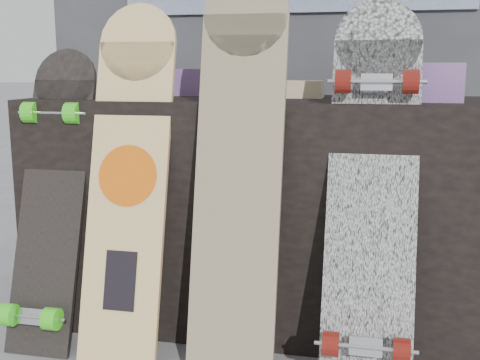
% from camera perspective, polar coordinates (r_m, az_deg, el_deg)
% --- Properties ---
extents(vendor_table, '(1.60, 0.60, 0.80)m').
position_cam_1_polar(vendor_table, '(2.17, 2.11, -2.84)').
color(vendor_table, black).
rests_on(vendor_table, ground).
extents(booth, '(2.40, 0.22, 2.20)m').
position_cam_1_polar(booth, '(2.96, 5.30, 14.42)').
color(booth, '#343439').
rests_on(booth, ground).
extents(merch_box_purple, '(0.18, 0.12, 0.10)m').
position_cam_1_polar(merch_box_purple, '(2.31, -3.95, 9.24)').
color(merch_box_purple, '#4E3369').
rests_on(merch_box_purple, vendor_table).
extents(merch_box_small, '(0.14, 0.14, 0.12)m').
position_cam_1_polar(merch_box_small, '(2.00, 18.30, 8.78)').
color(merch_box_small, '#4E3369').
rests_on(merch_box_small, vendor_table).
extents(merch_box_flat, '(0.22, 0.10, 0.06)m').
position_cam_1_polar(merch_box_flat, '(2.15, 4.94, 8.58)').
color(merch_box_flat, '#D1B78C').
rests_on(merch_box_flat, vendor_table).
extents(longboard_geisha, '(0.25, 0.31, 1.11)m').
position_cam_1_polar(longboard_geisha, '(1.92, -10.48, 0.87)').
color(longboard_geisha, beige).
rests_on(longboard_geisha, ground).
extents(longboard_celtic, '(0.26, 0.29, 1.19)m').
position_cam_1_polar(longboard_celtic, '(1.79, -0.09, 1.89)').
color(longboard_celtic, beige).
rests_on(longboard_celtic, ground).
extents(longboard_cascadia, '(0.26, 0.42, 1.11)m').
position_cam_1_polar(longboard_cascadia, '(1.78, 12.45, -0.27)').
color(longboard_cascadia, silver).
rests_on(longboard_cascadia, ground).
extents(skateboard_dark, '(0.22, 0.38, 0.97)m').
position_cam_1_polar(skateboard_dark, '(2.07, -17.43, -1.16)').
color(skateboard_dark, black).
rests_on(skateboard_dark, ground).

